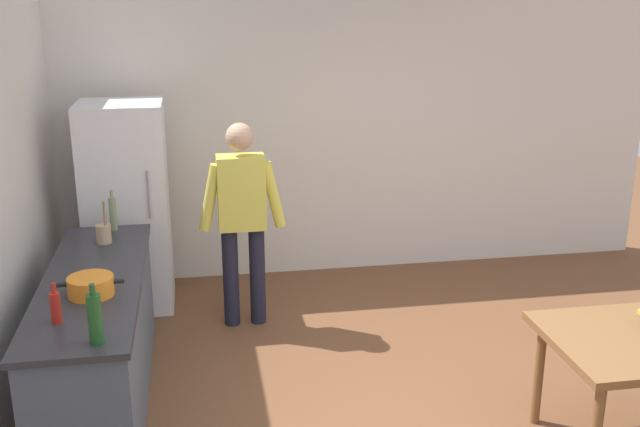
{
  "coord_description": "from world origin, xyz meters",
  "views": [
    {
      "loc": [
        -1.29,
        -3.86,
        2.74
      ],
      "look_at": [
        -0.42,
        1.24,
        1.12
      ],
      "focal_mm": 41.59,
      "sensor_mm": 36.0,
      "label": 1
    }
  ],
  "objects_px": {
    "utensil_jar": "(104,233)",
    "bottle_wine_green": "(95,318)",
    "cooking_pot": "(91,286)",
    "bottle_vinegar_tall": "(113,213)",
    "person": "(242,212)",
    "refrigerator": "(127,207)",
    "bottle_sauce_red": "(56,307)"
  },
  "relations": [
    {
      "from": "refrigerator",
      "to": "cooking_pot",
      "type": "height_order",
      "value": "refrigerator"
    },
    {
      "from": "refrigerator",
      "to": "bottle_vinegar_tall",
      "type": "xyz_separation_m",
      "value": [
        -0.05,
        -0.6,
        0.14
      ]
    },
    {
      "from": "bottle_sauce_red",
      "to": "utensil_jar",
      "type": "bearing_deg",
      "value": 84.82
    },
    {
      "from": "bottle_wine_green",
      "to": "bottle_sauce_red",
      "type": "bearing_deg",
      "value": 130.36
    },
    {
      "from": "cooking_pot",
      "to": "utensil_jar",
      "type": "height_order",
      "value": "utensil_jar"
    },
    {
      "from": "utensil_jar",
      "to": "bottle_vinegar_tall",
      "type": "distance_m",
      "value": 0.31
    },
    {
      "from": "utensil_jar",
      "to": "bottle_wine_green",
      "type": "relative_size",
      "value": 0.94
    },
    {
      "from": "cooking_pot",
      "to": "bottle_wine_green",
      "type": "xyz_separation_m",
      "value": [
        0.11,
        -0.66,
        0.09
      ]
    },
    {
      "from": "refrigerator",
      "to": "bottle_vinegar_tall",
      "type": "relative_size",
      "value": 5.62
    },
    {
      "from": "cooking_pot",
      "to": "bottle_sauce_red",
      "type": "bearing_deg",
      "value": -111.55
    },
    {
      "from": "refrigerator",
      "to": "utensil_jar",
      "type": "xyz_separation_m",
      "value": [
        -0.09,
        -0.91,
        0.08
      ]
    },
    {
      "from": "refrigerator",
      "to": "bottle_wine_green",
      "type": "distance_m",
      "value": 2.55
    },
    {
      "from": "refrigerator",
      "to": "bottle_sauce_red",
      "type": "relative_size",
      "value": 7.5
    },
    {
      "from": "person",
      "to": "bottle_wine_green",
      "type": "xyz_separation_m",
      "value": [
        -0.91,
        -1.99,
        0.07
      ]
    },
    {
      "from": "utensil_jar",
      "to": "bottle_sauce_red",
      "type": "distance_m",
      "value": 1.35
    },
    {
      "from": "bottle_sauce_red",
      "to": "bottle_vinegar_tall",
      "type": "distance_m",
      "value": 1.66
    },
    {
      "from": "refrigerator",
      "to": "cooking_pot",
      "type": "bearing_deg",
      "value": -92.09
    },
    {
      "from": "utensil_jar",
      "to": "bottle_wine_green",
      "type": "height_order",
      "value": "bottle_wine_green"
    },
    {
      "from": "person",
      "to": "bottle_sauce_red",
      "type": "bearing_deg",
      "value": -124.43
    },
    {
      "from": "utensil_jar",
      "to": "bottle_vinegar_tall",
      "type": "relative_size",
      "value": 1.0
    },
    {
      "from": "bottle_vinegar_tall",
      "to": "person",
      "type": "bearing_deg",
      "value": 2.84
    },
    {
      "from": "utensil_jar",
      "to": "bottle_vinegar_tall",
      "type": "xyz_separation_m",
      "value": [
        0.04,
        0.3,
        0.06
      ]
    },
    {
      "from": "bottle_sauce_red",
      "to": "bottle_vinegar_tall",
      "type": "relative_size",
      "value": 0.75
    },
    {
      "from": "refrigerator",
      "to": "person",
      "type": "xyz_separation_m",
      "value": [
        0.95,
        -0.55,
        0.08
      ]
    },
    {
      "from": "person",
      "to": "bottle_vinegar_tall",
      "type": "bearing_deg",
      "value": -177.16
    },
    {
      "from": "utensil_jar",
      "to": "bottle_sauce_red",
      "type": "xyz_separation_m",
      "value": [
        -0.12,
        -1.34,
        0.02
      ]
    },
    {
      "from": "bottle_wine_green",
      "to": "bottle_vinegar_tall",
      "type": "relative_size",
      "value": 1.06
    },
    {
      "from": "refrigerator",
      "to": "bottle_wine_green",
      "type": "height_order",
      "value": "refrigerator"
    },
    {
      "from": "refrigerator",
      "to": "bottle_sauce_red",
      "type": "xyz_separation_m",
      "value": [
        -0.21,
        -2.25,
        0.1
      ]
    },
    {
      "from": "cooking_pot",
      "to": "bottle_vinegar_tall",
      "type": "xyz_separation_m",
      "value": [
        0.02,
        1.28,
        0.08
      ]
    },
    {
      "from": "refrigerator",
      "to": "bottle_wine_green",
      "type": "relative_size",
      "value": 5.29
    },
    {
      "from": "person",
      "to": "cooking_pot",
      "type": "distance_m",
      "value": 1.68
    }
  ]
}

